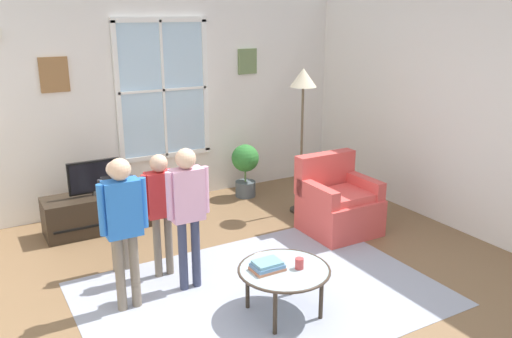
{
  "coord_description": "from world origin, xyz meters",
  "views": [
    {
      "loc": [
        -1.98,
        -3.39,
        2.45
      ],
      "look_at": [
        0.27,
        0.53,
        1.09
      ],
      "focal_mm": 37.09,
      "sensor_mm": 36.0,
      "label": 1
    }
  ],
  "objects_px": {
    "person_pink_shirt": "(187,203)",
    "person_blue_shirt": "(123,217)",
    "remote_near_books": "(277,265)",
    "person_red_shirt": "(161,201)",
    "floor_lamp": "(303,93)",
    "armchair": "(338,204)",
    "book_stack": "(267,266)",
    "tv_stand": "(98,212)",
    "person_black_shirt": "(117,203)",
    "cup": "(299,263)",
    "coffee_table": "(284,272)",
    "potted_plant_by_window": "(245,165)",
    "television": "(94,177)"
  },
  "relations": [
    {
      "from": "armchair",
      "to": "floor_lamp",
      "type": "height_order",
      "value": "floor_lamp"
    },
    {
      "from": "television",
      "to": "person_blue_shirt",
      "type": "height_order",
      "value": "person_blue_shirt"
    },
    {
      "from": "person_pink_shirt",
      "to": "floor_lamp",
      "type": "height_order",
      "value": "floor_lamp"
    },
    {
      "from": "remote_near_books",
      "to": "floor_lamp",
      "type": "relative_size",
      "value": 0.08
    },
    {
      "from": "armchair",
      "to": "remote_near_books",
      "type": "relative_size",
      "value": 6.21
    },
    {
      "from": "person_blue_shirt",
      "to": "person_black_shirt",
      "type": "xyz_separation_m",
      "value": [
        0.14,
        0.72,
        -0.14
      ]
    },
    {
      "from": "person_pink_shirt",
      "to": "person_blue_shirt",
      "type": "relative_size",
      "value": 0.99
    },
    {
      "from": "person_red_shirt",
      "to": "television",
      "type": "bearing_deg",
      "value": 100.92
    },
    {
      "from": "book_stack",
      "to": "cup",
      "type": "height_order",
      "value": "cup"
    },
    {
      "from": "person_red_shirt",
      "to": "floor_lamp",
      "type": "distance_m",
      "value": 2.35
    },
    {
      "from": "armchair",
      "to": "coffee_table",
      "type": "relative_size",
      "value": 1.13
    },
    {
      "from": "person_black_shirt",
      "to": "person_blue_shirt",
      "type": "bearing_deg",
      "value": -100.95
    },
    {
      "from": "tv_stand",
      "to": "remote_near_books",
      "type": "height_order",
      "value": "same"
    },
    {
      "from": "person_pink_shirt",
      "to": "person_red_shirt",
      "type": "height_order",
      "value": "person_pink_shirt"
    },
    {
      "from": "tv_stand",
      "to": "potted_plant_by_window",
      "type": "relative_size",
      "value": 1.63
    },
    {
      "from": "book_stack",
      "to": "person_blue_shirt",
      "type": "xyz_separation_m",
      "value": [
        -0.97,
        0.68,
        0.39
      ]
    },
    {
      "from": "person_pink_shirt",
      "to": "person_blue_shirt",
      "type": "height_order",
      "value": "person_blue_shirt"
    },
    {
      "from": "tv_stand",
      "to": "person_black_shirt",
      "type": "bearing_deg",
      "value": -92.74
    },
    {
      "from": "tv_stand",
      "to": "person_black_shirt",
      "type": "xyz_separation_m",
      "value": [
        -0.05,
        -1.12,
        0.48
      ]
    },
    {
      "from": "television",
      "to": "armchair",
      "type": "distance_m",
      "value": 2.78
    },
    {
      "from": "remote_near_books",
      "to": "book_stack",
      "type": "bearing_deg",
      "value": -170.69
    },
    {
      "from": "armchair",
      "to": "book_stack",
      "type": "distance_m",
      "value": 1.96
    },
    {
      "from": "remote_near_books",
      "to": "floor_lamp",
      "type": "xyz_separation_m",
      "value": [
        1.49,
        1.82,
        1.08
      ]
    },
    {
      "from": "tv_stand",
      "to": "coffee_table",
      "type": "distance_m",
      "value": 2.72
    },
    {
      "from": "tv_stand",
      "to": "person_pink_shirt",
      "type": "bearing_deg",
      "value": -77.37
    },
    {
      "from": "person_red_shirt",
      "to": "tv_stand",
      "type": "bearing_deg",
      "value": 100.9
    },
    {
      "from": "armchair",
      "to": "person_red_shirt",
      "type": "relative_size",
      "value": 0.72
    },
    {
      "from": "potted_plant_by_window",
      "to": "floor_lamp",
      "type": "distance_m",
      "value": 1.4
    },
    {
      "from": "tv_stand",
      "to": "person_pink_shirt",
      "type": "xyz_separation_m",
      "value": [
        0.4,
        -1.77,
        0.61
      ]
    },
    {
      "from": "person_pink_shirt",
      "to": "person_red_shirt",
      "type": "xyz_separation_m",
      "value": [
        -0.12,
        0.35,
        -0.07
      ]
    },
    {
      "from": "remote_near_books",
      "to": "person_black_shirt",
      "type": "distance_m",
      "value": 1.69
    },
    {
      "from": "armchair",
      "to": "coffee_table",
      "type": "bearing_deg",
      "value": -141.79
    },
    {
      "from": "armchair",
      "to": "person_red_shirt",
      "type": "bearing_deg",
      "value": -179.35
    },
    {
      "from": "tv_stand",
      "to": "floor_lamp",
      "type": "height_order",
      "value": "floor_lamp"
    },
    {
      "from": "coffee_table",
      "to": "person_pink_shirt",
      "type": "distance_m",
      "value": 1.04
    },
    {
      "from": "cup",
      "to": "book_stack",
      "type": "bearing_deg",
      "value": 156.43
    },
    {
      "from": "person_blue_shirt",
      "to": "person_red_shirt",
      "type": "xyz_separation_m",
      "value": [
        0.47,
        0.41,
        -0.08
      ]
    },
    {
      "from": "floor_lamp",
      "to": "armchair",
      "type": "bearing_deg",
      "value": -89.09
    },
    {
      "from": "coffee_table",
      "to": "potted_plant_by_window",
      "type": "relative_size",
      "value": 1.06
    },
    {
      "from": "person_red_shirt",
      "to": "person_pink_shirt",
      "type": "bearing_deg",
      "value": -70.6
    },
    {
      "from": "cup",
      "to": "person_blue_shirt",
      "type": "bearing_deg",
      "value": 147.05
    },
    {
      "from": "book_stack",
      "to": "person_red_shirt",
      "type": "height_order",
      "value": "person_red_shirt"
    },
    {
      "from": "person_blue_shirt",
      "to": "person_black_shirt",
      "type": "height_order",
      "value": "person_blue_shirt"
    },
    {
      "from": "book_stack",
      "to": "person_pink_shirt",
      "type": "xyz_separation_m",
      "value": [
        -0.38,
        0.74,
        0.38
      ]
    },
    {
      "from": "potted_plant_by_window",
      "to": "cup",
      "type": "bearing_deg",
      "value": -110.14
    },
    {
      "from": "remote_near_books",
      "to": "person_blue_shirt",
      "type": "bearing_deg",
      "value": 148.32
    },
    {
      "from": "tv_stand",
      "to": "television",
      "type": "xyz_separation_m",
      "value": [
        0.0,
        -0.0,
        0.43
      ]
    },
    {
      "from": "armchair",
      "to": "floor_lamp",
      "type": "xyz_separation_m",
      "value": [
        -0.01,
        0.73,
        1.18
      ]
    },
    {
      "from": "tv_stand",
      "to": "coffee_table",
      "type": "bearing_deg",
      "value": -70.56
    },
    {
      "from": "person_pink_shirt",
      "to": "book_stack",
      "type": "bearing_deg",
      "value": -63.02
    }
  ]
}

